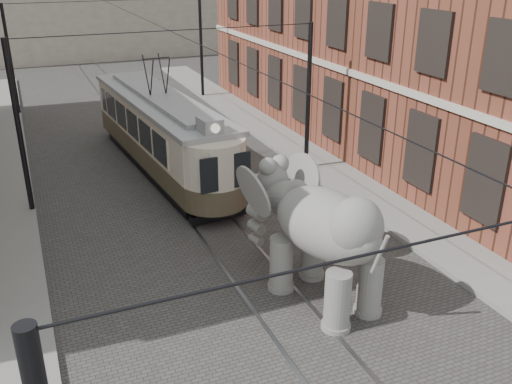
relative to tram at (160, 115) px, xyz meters
name	(u,v)px	position (x,y,z in m)	size (l,w,h in m)	color
ground	(243,260)	(0.28, -8.50, -2.33)	(120.00, 120.00, 0.00)	#3D3B39
tram_rails	(243,260)	(0.28, -8.50, -2.32)	(1.54, 80.00, 0.02)	slate
sidewalk_right	(410,223)	(6.28, -8.50, -2.26)	(2.00, 60.00, 0.15)	slate
sidewalk_left	(8,307)	(-6.22, -8.50, -2.26)	(2.00, 60.00, 0.15)	slate
brick_building	(392,10)	(11.28, 0.50, 3.67)	(8.00, 26.00, 12.00)	brown
catenary	(185,121)	(0.08, -3.50, 0.67)	(11.00, 30.20, 6.00)	black
tram	(160,115)	(0.00, 0.00, 0.00)	(2.42, 11.75, 4.66)	#BEAF9A
elephant	(326,242)	(1.43, -11.26, -0.62)	(3.08, 5.59, 3.42)	#65625D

